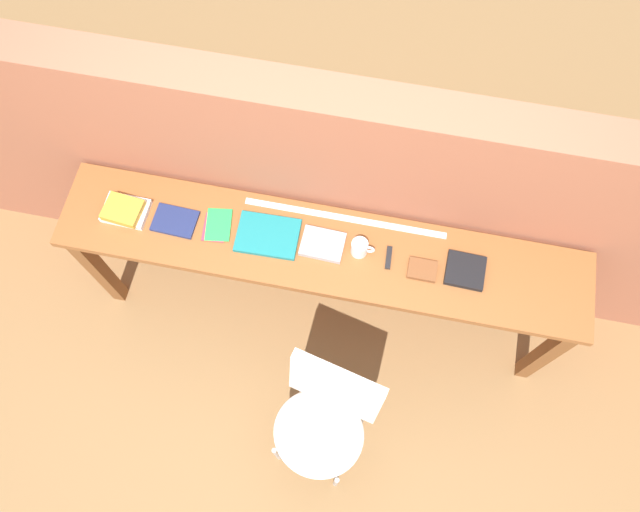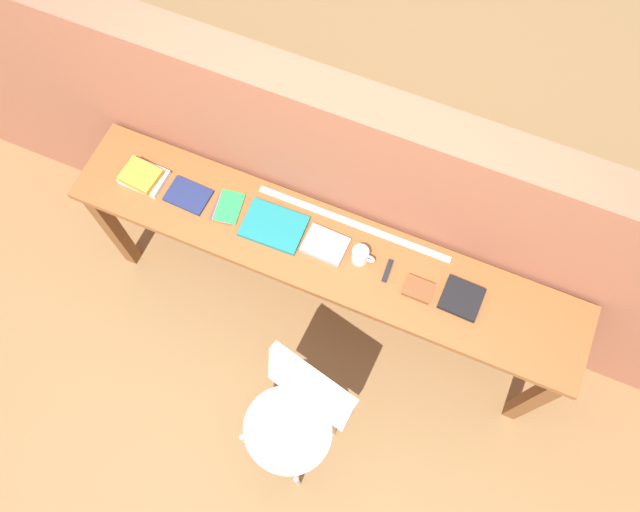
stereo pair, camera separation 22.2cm
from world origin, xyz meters
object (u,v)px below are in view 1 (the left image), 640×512
(multitool_folded, at_px, (389,258))
(book_repair_rightmost, at_px, (465,271))
(chair_white_moulded, at_px, (325,417))
(book_open_centre, at_px, (268,235))
(pamphlet_pile_colourful, at_px, (217,225))
(mug, at_px, (360,248))
(magazine_cycling, at_px, (175,221))
(leather_journal_brown, at_px, (422,270))
(book_stack_leftmost, at_px, (124,210))

(multitool_folded, height_order, book_repair_rightmost, book_repair_rightmost)
(chair_white_moulded, xyz_separation_m, book_open_centre, (-0.41, 0.71, 0.36))
(pamphlet_pile_colourful, relative_size, multitool_folded, 1.68)
(mug, bearing_deg, pamphlet_pile_colourful, -180.00)
(magazine_cycling, xyz_separation_m, pamphlet_pile_colourful, (0.20, 0.02, -0.00))
(chair_white_moulded, distance_m, mug, 0.82)
(book_open_centre, bearing_deg, mug, -0.80)
(multitool_folded, xyz_separation_m, leather_journal_brown, (0.16, -0.03, 0.00))
(chair_white_moulded, bearing_deg, pamphlet_pile_colourful, 132.43)
(pamphlet_pile_colourful, xyz_separation_m, book_repair_rightmost, (1.17, -0.01, 0.01))
(chair_white_moulded, relative_size, leather_journal_brown, 6.86)
(multitool_folded, bearing_deg, leather_journal_brown, -11.00)
(mug, xyz_separation_m, book_repair_rightmost, (0.49, -0.01, -0.03))
(book_stack_leftmost, relative_size, magazine_cycling, 1.05)
(chair_white_moulded, height_order, book_open_centre, book_open_centre)
(magazine_cycling, height_order, multitool_folded, same)
(pamphlet_pile_colourful, xyz_separation_m, mug, (0.68, 0.00, 0.04))
(mug, bearing_deg, book_stack_leftmost, -179.03)
(book_stack_leftmost, relative_size, book_open_centre, 0.74)
(chair_white_moulded, height_order, multitool_folded, multitool_folded)
(chair_white_moulded, height_order, pamphlet_pile_colourful, chair_white_moulded)
(multitool_folded, xyz_separation_m, book_repair_rightmost, (0.35, 0.00, 0.01))
(pamphlet_pile_colourful, relative_size, book_repair_rightmost, 1.05)
(pamphlet_pile_colourful, height_order, mug, mug)
(chair_white_moulded, bearing_deg, book_repair_rightmost, 54.44)
(magazine_cycling, height_order, pamphlet_pile_colourful, magazine_cycling)
(book_stack_leftmost, height_order, book_repair_rightmost, book_stack_leftmost)
(chair_white_moulded, distance_m, magazine_cycling, 1.16)
(book_repair_rightmost, bearing_deg, mug, -179.07)
(magazine_cycling, distance_m, book_open_centre, 0.45)
(mug, bearing_deg, leather_journal_brown, -7.43)
(chair_white_moulded, xyz_separation_m, pamphlet_pile_colourful, (-0.66, 0.72, 0.36))
(chair_white_moulded, relative_size, book_repair_rightmost, 5.09)
(book_open_centre, height_order, leather_journal_brown, leather_journal_brown)
(multitool_folded, bearing_deg, magazine_cycling, -179.50)
(book_stack_leftmost, distance_m, multitool_folded, 1.26)
(leather_journal_brown, bearing_deg, magazine_cycling, 179.22)
(multitool_folded, bearing_deg, book_stack_leftmost, -179.48)
(chair_white_moulded, height_order, book_stack_leftmost, book_stack_leftmost)
(book_stack_leftmost, bearing_deg, chair_white_moulded, -32.56)
(multitool_folded, bearing_deg, mug, 176.80)
(pamphlet_pile_colourful, relative_size, mug, 1.68)
(book_stack_leftmost, xyz_separation_m, leather_journal_brown, (1.41, -0.02, -0.02))
(book_stack_leftmost, height_order, magazine_cycling, book_stack_leftmost)
(book_stack_leftmost, bearing_deg, pamphlet_pile_colourful, 2.47)
(chair_white_moulded, distance_m, pamphlet_pile_colourful, 1.04)
(book_repair_rightmost, bearing_deg, leather_journal_brown, -168.67)
(book_open_centre, relative_size, mug, 2.61)
(book_stack_leftmost, height_order, book_open_centre, book_stack_leftmost)
(magazine_cycling, bearing_deg, pamphlet_pile_colourful, 7.14)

